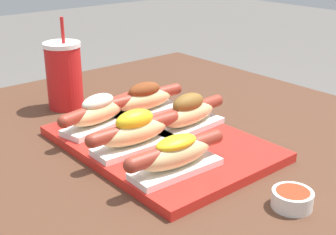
{
  "coord_description": "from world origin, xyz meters",
  "views": [
    {
      "loc": [
        0.62,
        -0.56,
        1.09
      ],
      "look_at": [
        -0.04,
        -0.02,
        0.75
      ],
      "focal_mm": 50.0,
      "sensor_mm": 36.0,
      "label": 1
    }
  ],
  "objects_px": {
    "hot_dog_0": "(98,112)",
    "hot_dog_3": "(145,100)",
    "hot_dog_1": "(135,131)",
    "hot_dog_4": "(188,114)",
    "drink_cup": "(64,75)",
    "serving_tray": "(160,143)",
    "sauce_bowl": "(292,198)",
    "hot_dog_2": "(176,154)"
  },
  "relations": [
    {
      "from": "hot_dog_1",
      "to": "drink_cup",
      "type": "bearing_deg",
      "value": 173.93
    },
    {
      "from": "hot_dog_2",
      "to": "drink_cup",
      "type": "xyz_separation_m",
      "value": [
        -0.45,
        0.04,
        0.03
      ]
    },
    {
      "from": "hot_dog_3",
      "to": "hot_dog_4",
      "type": "height_order",
      "value": "hot_dog_4"
    },
    {
      "from": "hot_dog_2",
      "to": "hot_dog_4",
      "type": "height_order",
      "value": "hot_dog_4"
    },
    {
      "from": "hot_dog_1",
      "to": "hot_dog_4",
      "type": "bearing_deg",
      "value": 91.92
    },
    {
      "from": "hot_dog_0",
      "to": "serving_tray",
      "type": "bearing_deg",
      "value": 25.35
    },
    {
      "from": "hot_dog_3",
      "to": "drink_cup",
      "type": "xyz_separation_m",
      "value": [
        -0.2,
        -0.09,
        0.03
      ]
    },
    {
      "from": "serving_tray",
      "to": "hot_dog_1",
      "type": "bearing_deg",
      "value": -85.86
    },
    {
      "from": "serving_tray",
      "to": "hot_dog_2",
      "type": "distance_m",
      "value": 0.15
    },
    {
      "from": "serving_tray",
      "to": "hot_dog_2",
      "type": "bearing_deg",
      "value": -28.08
    },
    {
      "from": "hot_dog_0",
      "to": "hot_dog_3",
      "type": "distance_m",
      "value": 0.12
    },
    {
      "from": "hot_dog_1",
      "to": "hot_dog_2",
      "type": "distance_m",
      "value": 0.12
    },
    {
      "from": "hot_dog_1",
      "to": "hot_dog_3",
      "type": "height_order",
      "value": "hot_dog_1"
    },
    {
      "from": "drink_cup",
      "to": "hot_dog_1",
      "type": "bearing_deg",
      "value": -6.07
    },
    {
      "from": "hot_dog_0",
      "to": "sauce_bowl",
      "type": "relative_size",
      "value": 3.17
    },
    {
      "from": "hot_dog_3",
      "to": "drink_cup",
      "type": "relative_size",
      "value": 0.94
    },
    {
      "from": "serving_tray",
      "to": "hot_dog_4",
      "type": "relative_size",
      "value": 2.06
    },
    {
      "from": "hot_dog_0",
      "to": "hot_dog_2",
      "type": "xyz_separation_m",
      "value": [
        0.25,
        -0.01,
        -0.0
      ]
    },
    {
      "from": "serving_tray",
      "to": "sauce_bowl",
      "type": "bearing_deg",
      "value": 3.52
    },
    {
      "from": "hot_dog_0",
      "to": "hot_dog_4",
      "type": "height_order",
      "value": "hot_dog_4"
    },
    {
      "from": "serving_tray",
      "to": "drink_cup",
      "type": "bearing_deg",
      "value": -174.9
    },
    {
      "from": "hot_dog_4",
      "to": "drink_cup",
      "type": "xyz_separation_m",
      "value": [
        -0.32,
        -0.1,
        0.03
      ]
    },
    {
      "from": "hot_dog_2",
      "to": "drink_cup",
      "type": "bearing_deg",
      "value": 175.31
    },
    {
      "from": "hot_dog_1",
      "to": "sauce_bowl",
      "type": "xyz_separation_m",
      "value": [
        0.29,
        0.08,
        -0.04
      ]
    },
    {
      "from": "hot_dog_0",
      "to": "drink_cup",
      "type": "xyz_separation_m",
      "value": [
        -0.2,
        0.03,
        0.03
      ]
    },
    {
      "from": "hot_dog_2",
      "to": "sauce_bowl",
      "type": "bearing_deg",
      "value": 25.61
    },
    {
      "from": "hot_dog_0",
      "to": "hot_dog_3",
      "type": "bearing_deg",
      "value": 89.86
    },
    {
      "from": "hot_dog_1",
      "to": "hot_dog_4",
      "type": "distance_m",
      "value": 0.14
    },
    {
      "from": "hot_dog_0",
      "to": "hot_dog_4",
      "type": "xyz_separation_m",
      "value": [
        0.13,
        0.13,
        0.0
      ]
    },
    {
      "from": "hot_dog_0",
      "to": "hot_dog_3",
      "type": "height_order",
      "value": "hot_dog_3"
    },
    {
      "from": "serving_tray",
      "to": "hot_dog_0",
      "type": "relative_size",
      "value": 2.09
    },
    {
      "from": "hot_dog_0",
      "to": "hot_dog_4",
      "type": "distance_m",
      "value": 0.18
    },
    {
      "from": "drink_cup",
      "to": "hot_dog_0",
      "type": "bearing_deg",
      "value": -8.91
    },
    {
      "from": "serving_tray",
      "to": "hot_dog_0",
      "type": "xyz_separation_m",
      "value": [
        -0.13,
        -0.06,
        0.04
      ]
    },
    {
      "from": "hot_dog_2",
      "to": "sauce_bowl",
      "type": "xyz_separation_m",
      "value": [
        0.18,
        0.08,
        -0.04
      ]
    },
    {
      "from": "sauce_bowl",
      "to": "hot_dog_3",
      "type": "bearing_deg",
      "value": 174.58
    },
    {
      "from": "hot_dog_3",
      "to": "serving_tray",
      "type": "bearing_deg",
      "value": -24.88
    },
    {
      "from": "hot_dog_3",
      "to": "drink_cup",
      "type": "height_order",
      "value": "drink_cup"
    },
    {
      "from": "hot_dog_2",
      "to": "hot_dog_3",
      "type": "relative_size",
      "value": 1.0
    },
    {
      "from": "serving_tray",
      "to": "sauce_bowl",
      "type": "xyz_separation_m",
      "value": [
        0.3,
        0.02,
        0.01
      ]
    },
    {
      "from": "hot_dog_3",
      "to": "sauce_bowl",
      "type": "xyz_separation_m",
      "value": [
        0.43,
        -0.04,
        -0.04
      ]
    },
    {
      "from": "hot_dog_4",
      "to": "serving_tray",
      "type": "bearing_deg",
      "value": -90.03
    }
  ]
}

